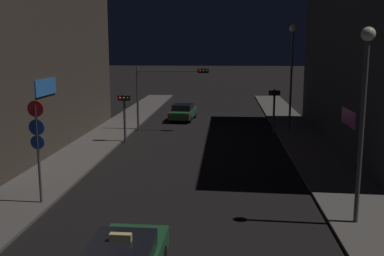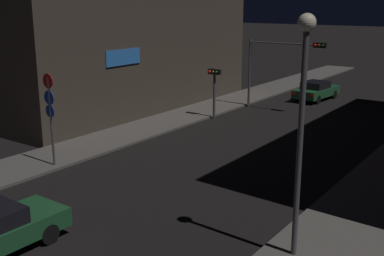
{
  "view_description": "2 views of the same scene",
  "coord_description": "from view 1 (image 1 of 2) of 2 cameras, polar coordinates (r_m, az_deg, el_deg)",
  "views": [
    {
      "loc": [
        1.55,
        -4.82,
        6.25
      ],
      "look_at": [
        0.12,
        14.19,
        2.8
      ],
      "focal_mm": 41.76,
      "sensor_mm": 36.0,
      "label": 1
    },
    {
      "loc": [
        11.21,
        -1.43,
        7.2
      ],
      "look_at": [
        -0.59,
        15.11,
        1.9
      ],
      "focal_mm": 45.48,
      "sensor_mm": 36.0,
      "label": 2
    }
  ],
  "objects": [
    {
      "name": "far_car",
      "position": [
        38.69,
        -1.15,
        2.07
      ],
      "size": [
        2.17,
        4.59,
        1.42
      ],
      "color": "#1E512D",
      "rests_on": "ground_plane"
    },
    {
      "name": "street_lamp_far_block",
      "position": [
        33.47,
        12.65,
        8.82
      ],
      "size": [
        0.55,
        0.55,
        7.75
      ],
      "color": "#47474C",
      "rests_on": "sidewalk_right"
    },
    {
      "name": "sign_pole_left",
      "position": [
        18.48,
        -19.13,
        -1.57
      ],
      "size": [
        0.64,
        0.1,
        4.11
      ],
      "color": "#47474C",
      "rests_on": "sidewalk_left"
    },
    {
      "name": "traffic_light_left_kerb",
      "position": [
        29.59,
        -8.65,
        2.58
      ],
      "size": [
        0.8,
        0.42,
        3.23
      ],
      "color": "#47474C",
      "rests_on": "ground_plane"
    },
    {
      "name": "traffic_light_right_kerb",
      "position": [
        32.7,
        10.46,
        3.3
      ],
      "size": [
        0.8,
        0.42,
        3.28
      ],
      "color": "#47474C",
      "rests_on": "ground_plane"
    },
    {
      "name": "sidewalk_left",
      "position": [
        31.96,
        -11.05,
        -1.09
      ],
      "size": [
        3.12,
        54.78,
        0.12
      ],
      "primitive_type": "cube",
      "color": "#5B5651",
      "rests_on": "ground_plane"
    },
    {
      "name": "street_lamp_near_block",
      "position": [
        16.21,
        21.12,
        3.95
      ],
      "size": [
        0.48,
        0.48,
        6.8
      ],
      "color": "#47474C",
      "rests_on": "sidewalk_right"
    },
    {
      "name": "traffic_light_overhead",
      "position": [
        33.45,
        -3.25,
        5.64
      ],
      "size": [
        5.43,
        0.42,
        4.79
      ],
      "color": "#47474C",
      "rests_on": "ground_plane"
    },
    {
      "name": "sidewalk_right",
      "position": [
        31.29,
        14.02,
        -1.45
      ],
      "size": [
        3.12,
        54.78,
        0.12
      ],
      "primitive_type": "cube",
      "color": "#5B5651",
      "rests_on": "ground_plane"
    }
  ]
}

